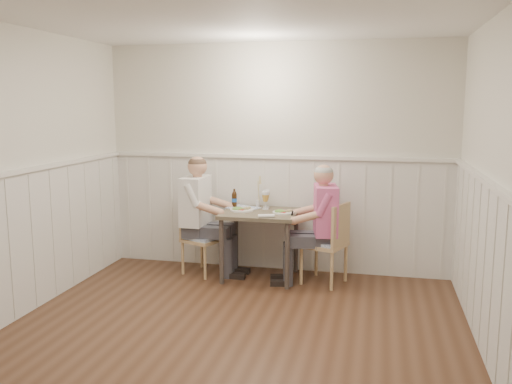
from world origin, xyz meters
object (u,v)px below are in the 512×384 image
Objects in this scene: chair_left at (200,235)px; beer_bottle at (234,199)px; diner_cream at (199,224)px; man_in_pink at (321,234)px; dining_table at (260,221)px; chair_right at (329,240)px; grass_vase at (258,192)px.

beer_bottle is (0.37, 0.16, 0.40)m from chair_left.
diner_cream is 0.49m from beer_bottle.
beer_bottle is (-1.02, 0.24, 0.29)m from man_in_pink.
chair_left is 0.62× the size of man_in_pink.
chair_right is (0.76, -0.04, -0.16)m from dining_table.
chair_left is at bearing 176.88° from man_in_pink.
grass_vase is (-0.09, 0.26, 0.28)m from dining_table.
beer_bottle is (-1.10, 0.24, 0.37)m from chair_right.
chair_left is 3.88× the size of beer_bottle.
beer_bottle reaches higher than chair_right.
grass_vase is at bearing 13.39° from beer_bottle.
diner_cream reaches higher than dining_table.
diner_cream reaches higher than man_in_pink.
dining_table is 0.99× the size of chair_left.
beer_bottle is at bearing 167.88° from chair_right.
beer_bottle reaches higher than chair_left.
chair_left is at bearing 107.50° from diner_cream.
dining_table is at bearing 177.17° from chair_right.
chair_right is at bearing -12.12° from beer_bottle.
chair_right reaches higher than dining_table.
beer_bottle is at bearing -166.61° from grass_vase.
grass_vase reaches higher than chair_left.
beer_bottle is at bearing 149.98° from dining_table.
dining_table is 0.71m from diner_cream.
man_in_pink is at bearing -3.12° from chair_left.
man_in_pink is at bearing -21.53° from grass_vase.
diner_cream is (-0.71, 0.03, -0.07)m from dining_table.
diner_cream reaches higher than chair_right.
grass_vase is at bearing 160.55° from chair_right.
diner_cream is at bearing -159.27° from grass_vase.
chair_left is at bearing 177.18° from dining_table.
chair_left is 0.82m from grass_vase.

